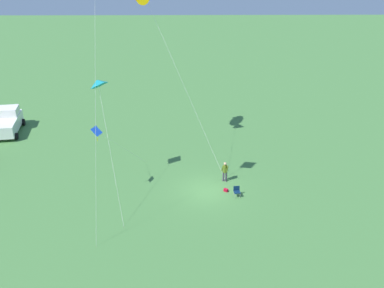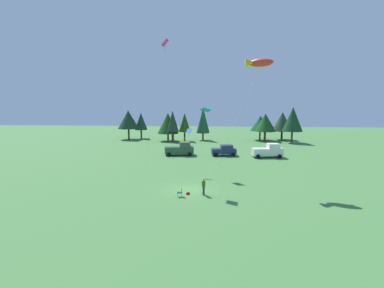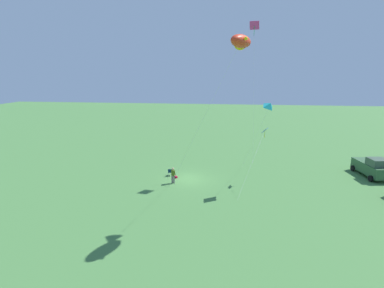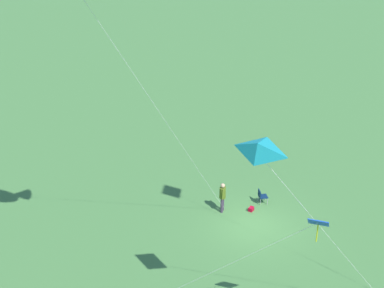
{
  "view_description": "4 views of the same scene",
  "coord_description": "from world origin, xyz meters",
  "px_view_note": "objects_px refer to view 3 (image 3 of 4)",
  "views": [
    {
      "loc": [
        -30.42,
        1.49,
        18.79
      ],
      "look_at": [
        -0.63,
        1.17,
        4.44
      ],
      "focal_mm": 42.0,
      "sensor_mm": 36.0,
      "label": 1
    },
    {
      "loc": [
        2.53,
        -30.94,
        9.51
      ],
      "look_at": [
        0.31,
        -1.28,
        5.18
      ],
      "focal_mm": 28.0,
      "sensor_mm": 36.0,
      "label": 2
    },
    {
      "loc": [
        31.29,
        4.28,
        11.65
      ],
      "look_at": [
        2.1,
        0.59,
        4.54
      ],
      "focal_mm": 28.0,
      "sensor_mm": 36.0,
      "label": 3
    },
    {
      "loc": [
        4.26,
        23.32,
        15.88
      ],
      "look_at": [
        3.19,
        -1.13,
        4.32
      ],
      "focal_mm": 50.0,
      "sensor_mm": 36.0,
      "label": 4
    }
  ],
  "objects_px": {
    "person_kite_flyer": "(173,174)",
    "kite_large_fish": "(241,42)",
    "truck_green_flatbed": "(372,167)",
    "kite_delta_teal": "(270,106)",
    "backpack_on_grass": "(176,177)",
    "kite_diamond_rainbow": "(254,31)",
    "kite_diamond_blue": "(264,133)",
    "folding_chair": "(170,172)"
  },
  "relations": [
    {
      "from": "kite_diamond_blue",
      "to": "kite_diamond_rainbow",
      "type": "height_order",
      "value": "kite_diamond_rainbow"
    },
    {
      "from": "backpack_on_grass",
      "to": "kite_delta_teal",
      "type": "height_order",
      "value": "kite_delta_teal"
    },
    {
      "from": "kite_diamond_blue",
      "to": "truck_green_flatbed",
      "type": "bearing_deg",
      "value": 102.74
    },
    {
      "from": "kite_large_fish",
      "to": "person_kite_flyer",
      "type": "bearing_deg",
      "value": -132.68
    },
    {
      "from": "kite_diamond_blue",
      "to": "kite_delta_teal",
      "type": "bearing_deg",
      "value": 5.8
    },
    {
      "from": "truck_green_flatbed",
      "to": "kite_delta_teal",
      "type": "height_order",
      "value": "kite_delta_teal"
    },
    {
      "from": "kite_large_fish",
      "to": "folding_chair",
      "type": "bearing_deg",
      "value": -138.73
    },
    {
      "from": "kite_diamond_rainbow",
      "to": "person_kite_flyer",
      "type": "bearing_deg",
      "value": -57.69
    },
    {
      "from": "backpack_on_grass",
      "to": "kite_diamond_rainbow",
      "type": "distance_m",
      "value": 18.17
    },
    {
      "from": "person_kite_flyer",
      "to": "kite_large_fish",
      "type": "bearing_deg",
      "value": -112.79
    },
    {
      "from": "folding_chair",
      "to": "kite_large_fish",
      "type": "relative_size",
      "value": 0.06
    },
    {
      "from": "kite_large_fish",
      "to": "kite_diamond_rainbow",
      "type": "xyz_separation_m",
      "value": [
        -11.19,
        1.73,
        2.08
      ]
    },
    {
      "from": "person_kite_flyer",
      "to": "kite_diamond_rainbow",
      "type": "height_order",
      "value": "kite_diamond_rainbow"
    },
    {
      "from": "person_kite_flyer",
      "to": "truck_green_flatbed",
      "type": "distance_m",
      "value": 22.65
    },
    {
      "from": "backpack_on_grass",
      "to": "kite_delta_teal",
      "type": "relative_size",
      "value": 0.04
    },
    {
      "from": "person_kite_flyer",
      "to": "kite_diamond_rainbow",
      "type": "xyz_separation_m",
      "value": [
        -5.2,
        8.22,
        14.89
      ]
    },
    {
      "from": "truck_green_flatbed",
      "to": "kite_diamond_rainbow",
      "type": "relative_size",
      "value": 0.31
    },
    {
      "from": "kite_diamond_rainbow",
      "to": "folding_chair",
      "type": "bearing_deg",
      "value": -71.99
    },
    {
      "from": "person_kite_flyer",
      "to": "folding_chair",
      "type": "xyz_separation_m",
      "value": [
        -2.28,
        -0.76,
        -0.53
      ]
    },
    {
      "from": "kite_delta_teal",
      "to": "person_kite_flyer",
      "type": "bearing_deg",
      "value": -90.02
    },
    {
      "from": "kite_large_fish",
      "to": "kite_diamond_rainbow",
      "type": "distance_m",
      "value": 11.51
    },
    {
      "from": "backpack_on_grass",
      "to": "kite_delta_teal",
      "type": "bearing_deg",
      "value": 80.64
    },
    {
      "from": "kite_delta_teal",
      "to": "kite_diamond_rainbow",
      "type": "distance_m",
      "value": 9.22
    },
    {
      "from": "truck_green_flatbed",
      "to": "kite_diamond_rainbow",
      "type": "xyz_separation_m",
      "value": [
        -0.28,
        -13.88,
        14.81
      ]
    },
    {
      "from": "kite_diamond_blue",
      "to": "kite_diamond_rainbow",
      "type": "distance_m",
      "value": 11.08
    },
    {
      "from": "person_kite_flyer",
      "to": "kite_large_fish",
      "type": "distance_m",
      "value": 15.56
    },
    {
      "from": "folding_chair",
      "to": "kite_diamond_rainbow",
      "type": "xyz_separation_m",
      "value": [
        -2.92,
        8.99,
        15.43
      ]
    },
    {
      "from": "kite_diamond_blue",
      "to": "kite_large_fish",
      "type": "bearing_deg",
      "value": -20.53
    },
    {
      "from": "kite_delta_teal",
      "to": "kite_diamond_rainbow",
      "type": "bearing_deg",
      "value": -163.96
    },
    {
      "from": "folding_chair",
      "to": "kite_diamond_rainbow",
      "type": "height_order",
      "value": "kite_diamond_rainbow"
    },
    {
      "from": "person_kite_flyer",
      "to": "kite_large_fish",
      "type": "relative_size",
      "value": 0.12
    },
    {
      "from": "folding_chair",
      "to": "kite_diamond_rainbow",
      "type": "distance_m",
      "value": 18.09
    },
    {
      "from": "folding_chair",
      "to": "kite_diamond_blue",
      "type": "height_order",
      "value": "kite_diamond_blue"
    },
    {
      "from": "backpack_on_grass",
      "to": "kite_diamond_blue",
      "type": "bearing_deg",
      "value": 92.9
    },
    {
      "from": "person_kite_flyer",
      "to": "truck_green_flatbed",
      "type": "xyz_separation_m",
      "value": [
        -4.92,
        22.11,
        0.08
      ]
    },
    {
      "from": "truck_green_flatbed",
      "to": "kite_delta_teal",
      "type": "xyz_separation_m",
      "value": [
        4.93,
        -12.38,
        7.35
      ]
    },
    {
      "from": "folding_chair",
      "to": "kite_diamond_blue",
      "type": "relative_size",
      "value": 0.13
    },
    {
      "from": "kite_large_fish",
      "to": "kite_diamond_rainbow",
      "type": "relative_size",
      "value": 0.85
    },
    {
      "from": "person_kite_flyer",
      "to": "kite_diamond_rainbow",
      "type": "bearing_deg",
      "value": -37.8
    },
    {
      "from": "backpack_on_grass",
      "to": "truck_green_flatbed",
      "type": "xyz_separation_m",
      "value": [
        -3.33,
        22.08,
        0.99
      ]
    },
    {
      "from": "folding_chair",
      "to": "kite_large_fish",
      "type": "distance_m",
      "value": 17.3
    },
    {
      "from": "kite_diamond_blue",
      "to": "backpack_on_grass",
      "type": "bearing_deg",
      "value": -87.1
    }
  ]
}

